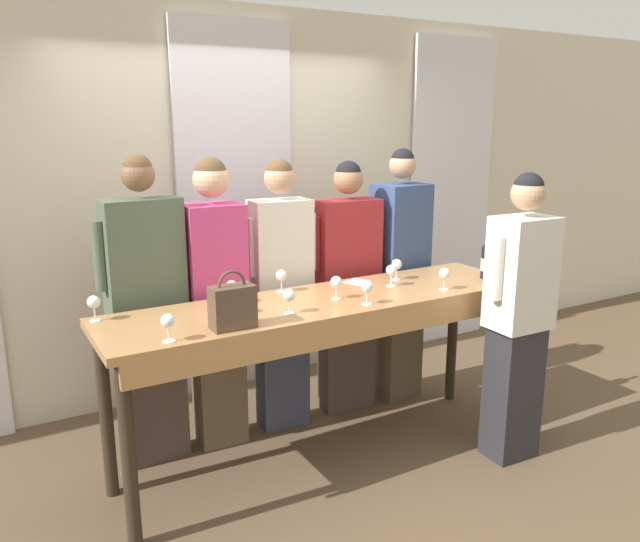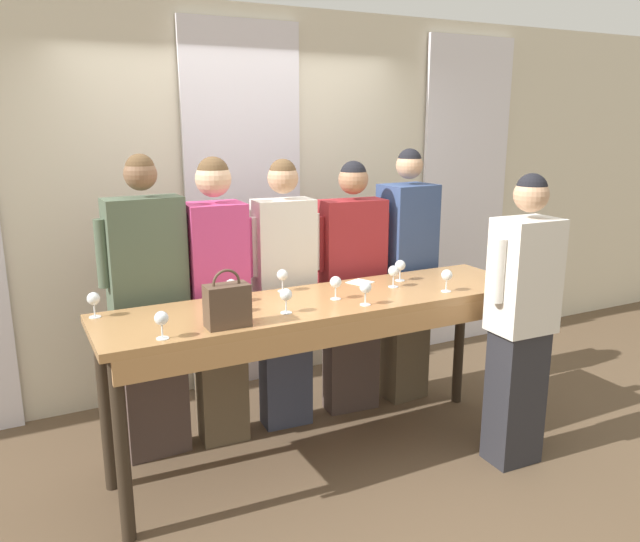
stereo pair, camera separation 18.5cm
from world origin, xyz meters
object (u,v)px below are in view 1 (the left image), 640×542
at_px(wine_glass_front_left, 391,271).
at_px(guest_striped_shirt, 347,285).
at_px(wine_glass_front_right, 397,265).
at_px(wine_glass_back_right, 232,287).
at_px(wine_glass_near_host, 168,322).
at_px(host_pouring, 518,317).
at_px(wine_glass_back_left, 444,274).
at_px(guest_pink_top, 216,300).
at_px(guest_cream_sweater, 281,293).
at_px(wine_glass_center_left, 231,297).
at_px(wine_glass_center_right, 281,276).
at_px(guest_olive_jacket, 147,310).
at_px(handbag, 233,306).
at_px(guest_navy_coat, 399,274).
at_px(wine_glass_by_bottle, 94,303).
at_px(wine_glass_front_mid, 336,283).
at_px(wine_glass_center_mid, 367,288).
at_px(wine_glass_back_mid, 289,296).
at_px(tasting_bar, 328,320).
at_px(wine_bottle, 488,260).

height_order(wine_glass_front_left, guest_striped_shirt, guest_striped_shirt).
bearing_deg(wine_glass_front_right, wine_glass_back_right, 178.58).
bearing_deg(wine_glass_near_host, host_pouring, -8.49).
bearing_deg(host_pouring, wine_glass_back_left, 128.48).
xyz_separation_m(guest_pink_top, guest_cream_sweater, (0.45, 0.00, -0.01)).
distance_m(wine_glass_center_left, wine_glass_center_right, 0.50).
bearing_deg(wine_glass_near_host, guest_olive_jacket, 82.72).
bearing_deg(wine_glass_center_left, handbag, -110.52).
distance_m(guest_navy_coat, host_pouring, 1.05).
xyz_separation_m(wine_glass_center_left, wine_glass_by_bottle, (-0.65, 0.25, -0.00)).
xyz_separation_m(wine_glass_front_mid, host_pouring, (0.94, -0.50, -0.21)).
relative_size(wine_glass_front_mid, guest_olive_jacket, 0.07).
bearing_deg(wine_glass_front_right, guest_navy_coat, 50.44).
xyz_separation_m(wine_glass_front_right, guest_cream_sweater, (-0.64, 0.37, -0.18)).
xyz_separation_m(wine_glass_center_mid, guest_navy_coat, (0.77, 0.72, -0.18)).
xyz_separation_m(wine_glass_front_mid, wine_glass_center_mid, (0.09, -0.18, 0.00)).
bearing_deg(wine_glass_back_left, wine_glass_back_mid, 177.30).
bearing_deg(guest_striped_shirt, wine_glass_front_left, -88.03).
relative_size(wine_glass_front_left, wine_glass_back_right, 1.00).
bearing_deg(guest_navy_coat, wine_glass_back_right, -166.59).
bearing_deg(wine_glass_near_host, wine_glass_center_mid, 1.67).
xyz_separation_m(guest_olive_jacket, guest_navy_coat, (1.81, 0.00, -0.01)).
bearing_deg(wine_glass_front_left, wine_glass_center_left, -177.70).
bearing_deg(wine_glass_back_right, guest_striped_shirt, 19.10).
bearing_deg(wine_glass_front_left, wine_glass_front_right, 41.59).
relative_size(tasting_bar, wine_glass_by_bottle, 19.09).
bearing_deg(wine_glass_center_left, guest_navy_coat, 19.12).
distance_m(wine_glass_front_mid, guest_navy_coat, 1.04).
relative_size(wine_bottle, wine_glass_back_right, 2.52).
distance_m(wine_glass_center_mid, wine_glass_back_right, 0.75).
relative_size(wine_glass_back_right, wine_glass_near_host, 1.00).
bearing_deg(guest_pink_top, handbag, -104.05).
xyz_separation_m(guest_olive_jacket, guest_striped_shirt, (1.37, 0.00, -0.04)).
relative_size(wine_bottle, guest_olive_jacket, 0.19).
bearing_deg(handbag, host_pouring, -11.28).
bearing_deg(wine_glass_by_bottle, tasting_bar, -12.37).
bearing_deg(wine_glass_near_host, wine_bottle, 3.37).
distance_m(wine_glass_near_host, wine_glass_by_bottle, 0.54).
bearing_deg(guest_cream_sweater, wine_glass_front_mid, -81.77).
relative_size(wine_glass_back_left, host_pouring, 0.08).
bearing_deg(wine_bottle, guest_cream_sweater, 151.73).
distance_m(wine_glass_near_host, guest_cream_sweater, 1.24).
xyz_separation_m(wine_glass_center_right, host_pouring, (1.14, -0.80, -0.21)).
distance_m(wine_glass_front_left, wine_glass_back_mid, 0.82).
bearing_deg(wine_glass_center_right, wine_glass_near_host, -149.11).
relative_size(handbag, wine_glass_front_left, 2.17).
bearing_deg(wine_glass_front_left, wine_glass_back_left, -45.57).
distance_m(tasting_bar, handbag, 0.72).
distance_m(wine_glass_back_left, guest_pink_top, 1.39).
relative_size(wine_glass_center_mid, wine_glass_near_host, 1.00).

